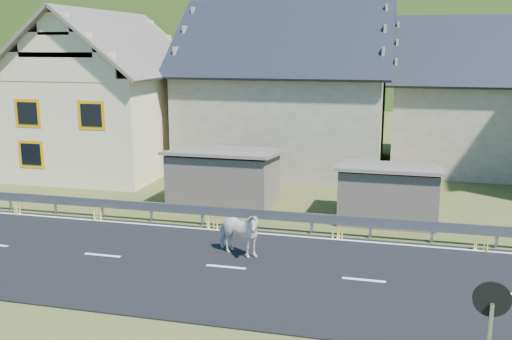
# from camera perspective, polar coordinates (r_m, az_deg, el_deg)

# --- Properties ---
(ground) EXTENTS (160.00, 160.00, 0.00)m
(ground) POSITION_cam_1_polar(r_m,az_deg,el_deg) (17.05, -3.02, -9.78)
(ground) COLOR #2F3D16
(ground) RESTS_ON ground
(road) EXTENTS (60.00, 7.00, 0.04)m
(road) POSITION_cam_1_polar(r_m,az_deg,el_deg) (17.04, -3.02, -9.72)
(road) COLOR black
(road) RESTS_ON ground
(lane_markings) EXTENTS (60.00, 6.60, 0.01)m
(lane_markings) POSITION_cam_1_polar(r_m,az_deg,el_deg) (17.03, -3.02, -9.64)
(lane_markings) COLOR silver
(lane_markings) RESTS_ON road
(guardrail) EXTENTS (28.10, 0.09, 0.75)m
(guardrail) POSITION_cam_1_polar(r_m,az_deg,el_deg) (20.21, -0.03, -4.48)
(guardrail) COLOR #93969B
(guardrail) RESTS_ON ground
(shed_left) EXTENTS (4.30, 3.30, 2.40)m
(shed_left) POSITION_cam_1_polar(r_m,az_deg,el_deg) (23.21, -3.17, -0.89)
(shed_left) COLOR #695D4F
(shed_left) RESTS_ON ground
(shed_right) EXTENTS (3.80, 2.90, 2.20)m
(shed_right) POSITION_cam_1_polar(r_m,az_deg,el_deg) (21.79, 13.04, -2.36)
(shed_right) COLOR #695D4F
(shed_right) RESTS_ON ground
(house_cream) EXTENTS (7.80, 9.80, 8.30)m
(house_cream) POSITION_cam_1_polar(r_m,az_deg,el_deg) (30.85, -14.70, 8.16)
(house_cream) COLOR beige
(house_cream) RESTS_ON ground
(house_stone_a) EXTENTS (10.80, 9.80, 8.90)m
(house_stone_a) POSITION_cam_1_polar(r_m,az_deg,el_deg) (30.67, 3.24, 9.04)
(house_stone_a) COLOR tan
(house_stone_a) RESTS_ON ground
(house_stone_b) EXTENTS (9.80, 8.80, 8.10)m
(house_stone_b) POSITION_cam_1_polar(r_m,az_deg,el_deg) (32.47, 21.70, 7.67)
(house_stone_b) COLOR tan
(house_stone_b) RESTS_ON ground
(mountain) EXTENTS (440.00, 280.00, 260.00)m
(mountain) POSITION_cam_1_polar(r_m,az_deg,el_deg) (196.88, 13.78, 4.36)
(mountain) COLOR #223713
(mountain) RESTS_ON ground
(conifer_patch) EXTENTS (76.00, 50.00, 28.00)m
(conifer_patch) POSITION_cam_1_polar(r_m,az_deg,el_deg) (138.57, -11.99, 11.99)
(conifer_patch) COLOR black
(conifer_patch) RESTS_ON ground
(horse) EXTENTS (1.34, 1.89, 1.46)m
(horse) POSITION_cam_1_polar(r_m,az_deg,el_deg) (17.65, -1.83, -6.32)
(horse) COLOR silver
(horse) RESTS_ON road
(traffic_mirror) EXTENTS (0.66, 0.18, 2.38)m
(traffic_mirror) POSITION_cam_1_polar(r_m,az_deg,el_deg) (11.23, 22.41, -13.30)
(traffic_mirror) COLOR #93969B
(traffic_mirror) RESTS_ON ground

